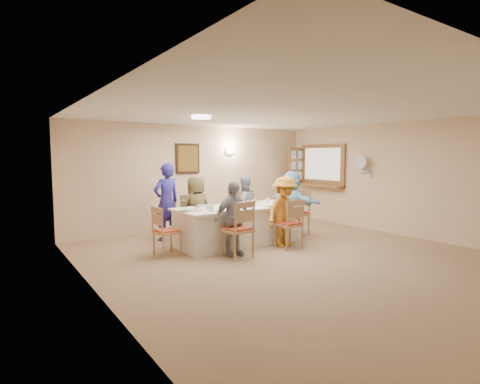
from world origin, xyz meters
TOP-DOWN VIEW (x-y plane):
  - ground at (0.00, 0.00)m, footprint 7.00×7.00m
  - room_walls at (0.00, 0.00)m, footprint 7.00×7.00m
  - wall_picture at (-0.30, 3.46)m, footprint 0.62×0.05m
  - wall_sconce at (0.90, 3.44)m, footprint 0.26×0.09m
  - ceiling_light at (-1.00, 1.50)m, footprint 0.36×0.36m
  - serving_hatch at (3.21, 2.40)m, footprint 0.06×1.50m
  - hatch_sill at (3.09, 2.40)m, footprint 0.30×1.50m
  - shutter_door at (2.95, 3.16)m, footprint 0.55×0.04m
  - fan_shelf at (3.13, 1.05)m, footprint 0.22×0.36m
  - desk_fan at (3.10, 1.05)m, footprint 0.30×0.30m
  - dining_table at (-0.19, 1.44)m, footprint 2.58×1.09m
  - chair_back_left at (-0.79, 2.24)m, footprint 0.46×0.46m
  - chair_back_right at (0.41, 2.24)m, footprint 0.46×0.46m
  - chair_front_left at (-0.79, 0.64)m, footprint 0.52×0.52m
  - chair_front_right at (0.41, 0.64)m, footprint 0.48×0.48m
  - chair_left_end at (-1.74, 1.44)m, footprint 0.46×0.46m
  - chair_right_end at (1.36, 1.44)m, footprint 0.55×0.55m
  - diner_back_left at (-0.79, 2.12)m, footprint 0.72×0.52m
  - diner_back_right at (0.41, 2.12)m, footprint 0.76×0.65m
  - diner_front_left at (-0.79, 0.76)m, footprint 0.83×0.45m
  - diner_front_right at (0.41, 0.76)m, footprint 1.01×0.72m
  - diner_right_end at (1.23, 1.44)m, footprint 1.39×0.60m
  - caregiver at (-1.24, 2.59)m, footprint 0.70×0.55m
  - placemat_fl at (-0.79, 1.02)m, footprint 0.32×0.24m
  - plate_fl at (-0.79, 1.02)m, footprint 0.23×0.23m
  - napkin_fl at (-0.61, 0.97)m, footprint 0.14×0.14m
  - placemat_fr at (0.41, 1.02)m, footprint 0.34×0.26m
  - plate_fr at (0.41, 1.02)m, footprint 0.25×0.25m
  - napkin_fr at (0.59, 0.97)m, footprint 0.15×0.15m
  - placemat_bl at (-0.79, 1.86)m, footprint 0.34×0.25m
  - plate_bl at (-0.79, 1.86)m, footprint 0.25×0.25m
  - napkin_bl at (-0.61, 1.81)m, footprint 0.14×0.14m
  - placemat_br at (0.41, 1.86)m, footprint 0.33×0.24m
  - plate_br at (0.41, 1.86)m, footprint 0.24×0.24m
  - napkin_br at (0.59, 1.81)m, footprint 0.13×0.13m
  - placemat_le at (-1.29, 1.44)m, footprint 0.35×0.26m
  - plate_le at (-1.29, 1.44)m, footprint 0.25×0.25m
  - napkin_le at (-1.11, 1.39)m, footprint 0.15×0.15m
  - placemat_re at (0.93, 1.44)m, footprint 0.36×0.27m
  - plate_re at (0.93, 1.44)m, footprint 0.25×0.25m
  - napkin_re at (1.11, 1.39)m, footprint 0.15×0.15m
  - teacup_a at (-1.01, 1.16)m, footprint 0.13×0.13m
  - teacup_b at (0.21, 1.95)m, footprint 0.16×0.16m
  - bowl_a at (-0.46, 1.22)m, footprint 0.26×0.26m
  - bowl_b at (0.12, 1.71)m, footprint 0.23×0.23m
  - condiment_ketchup at (-0.24, 1.42)m, footprint 0.13×0.13m
  - condiment_brown at (-0.12, 1.54)m, footprint 0.13×0.13m
  - condiment_malt at (-0.07, 1.40)m, footprint 0.14×0.14m
  - drinking_glass at (-0.34, 1.49)m, footprint 0.06×0.06m

SIDE VIEW (x-z plane):
  - ground at x=0.00m, z-range 0.00..0.00m
  - dining_table at x=-0.19m, z-range 0.00..0.76m
  - chair_left_end at x=-1.74m, z-range 0.00..0.88m
  - chair_front_right at x=0.41m, z-range 0.00..0.94m
  - chair_back_right at x=0.41m, z-range 0.00..0.95m
  - chair_back_left at x=-0.79m, z-range 0.00..0.96m
  - chair_right_end at x=1.36m, z-range 0.00..1.00m
  - chair_front_left at x=-0.79m, z-range 0.00..1.00m
  - diner_back_right at x=0.41m, z-range 0.00..1.32m
  - diner_front_left at x=-0.79m, z-range 0.00..1.33m
  - diner_back_left at x=-0.79m, z-range 0.00..1.37m
  - diner_front_right at x=0.41m, z-range 0.00..1.37m
  - diner_right_end at x=1.23m, z-range 0.00..1.44m
  - placemat_fl at x=-0.79m, z-range 0.76..0.77m
  - placemat_fr at x=0.41m, z-range 0.76..0.77m
  - placemat_bl at x=-0.79m, z-range 0.76..0.77m
  - placemat_br at x=0.41m, z-range 0.76..0.77m
  - placemat_le at x=-1.29m, z-range 0.76..0.77m
  - placemat_re at x=0.93m, z-range 0.76..0.77m
  - napkin_fl at x=-0.61m, z-range 0.77..0.77m
  - napkin_fr at x=0.59m, z-range 0.77..0.77m
  - napkin_bl at x=-0.61m, z-range 0.77..0.77m
  - napkin_br at x=0.59m, z-range 0.77..0.77m
  - napkin_le at x=-1.11m, z-range 0.77..0.77m
  - napkin_re at x=1.11m, z-range 0.77..0.77m
  - plate_fl at x=-0.79m, z-range 0.77..0.78m
  - plate_fr at x=0.41m, z-range 0.77..0.78m
  - plate_bl at x=-0.79m, z-range 0.77..0.78m
  - plate_br at x=0.41m, z-range 0.77..0.78m
  - plate_le at x=-1.29m, z-range 0.77..0.78m
  - plate_re at x=0.93m, z-range 0.77..0.78m
  - bowl_a at x=-0.46m, z-range 0.76..0.81m
  - bowl_b at x=0.12m, z-range 0.76..0.82m
  - teacup_b at x=0.21m, z-range 0.76..0.85m
  - teacup_a at x=-1.01m, z-range 0.76..0.85m
  - caregiver at x=-1.24m, z-range 0.00..1.62m
  - drinking_glass at x=-0.34m, z-range 0.77..0.86m
  - condiment_malt at x=-0.07m, z-range 0.76..0.90m
  - condiment_brown at x=-0.12m, z-range 0.76..0.96m
  - condiment_ketchup at x=-0.24m, z-range 0.76..1.00m
  - hatch_sill at x=3.09m, z-range 0.95..1.00m
  - fan_shelf at x=3.13m, z-range 1.39..1.41m
  - serving_hatch at x=3.21m, z-range 0.92..2.08m
  - shutter_door at x=2.95m, z-range 1.00..2.00m
  - room_walls at x=0.00m, z-range -1.99..5.01m
  - desk_fan at x=3.10m, z-range 1.41..1.69m
  - wall_picture at x=-0.30m, z-range 1.34..2.06m
  - wall_sconce at x=0.90m, z-range 1.81..1.99m
  - ceiling_light at x=-1.00m, z-range 2.45..2.50m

